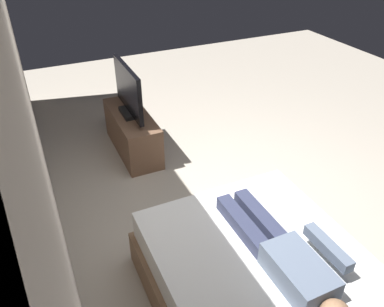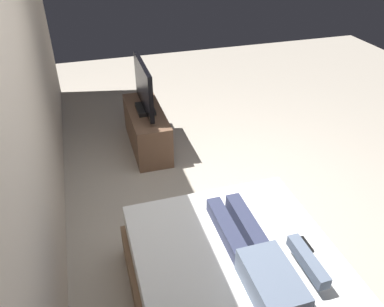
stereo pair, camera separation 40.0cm
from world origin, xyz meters
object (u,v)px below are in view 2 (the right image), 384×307
remote (306,244)px  tv_stand (147,129)px  person (264,267)px  tv (144,89)px

remote → tv_stand: (2.48, 0.67, -0.30)m
person → remote: (0.15, -0.40, -0.07)m
tv_stand → tv: (0.00, -0.00, 0.53)m
tv_stand → tv: 0.53m
tv → person: bearing=-174.1°
remote → tv_stand: remote is taller
tv_stand → tv: size_ratio=1.25×
person → tv: bearing=5.9°
remote → tv_stand: size_ratio=0.14×
person → tv_stand: (2.63, 0.27, -0.37)m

